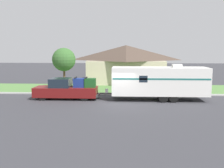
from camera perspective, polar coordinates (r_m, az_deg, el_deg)
ground_plane at (r=21.09m, az=1.63°, el=-4.32°), size 120.00×120.00×0.00m
curb_strip at (r=24.75m, az=1.85°, el=-2.32°), size 80.00×0.30×0.14m
lawn_strip at (r=28.36m, az=2.01°, el=-1.11°), size 80.00×7.00×0.03m
house_across_street at (r=34.15m, az=3.19°, el=4.80°), size 10.69×7.99×5.02m
pickup_truck at (r=22.94m, az=-10.29°, el=-1.22°), size 5.76×1.90×2.01m
travel_trailer at (r=22.41m, az=10.79°, el=0.67°), size 9.47×2.43×3.19m
mailbox at (r=25.75m, az=6.42°, el=0.02°), size 0.48×0.20×1.23m
tree_in_yard at (r=28.06m, az=-10.94°, el=5.47°), size 2.56×2.56×4.63m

